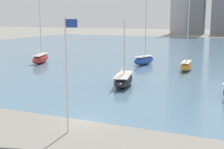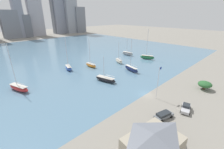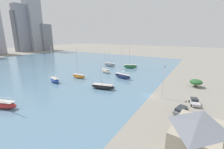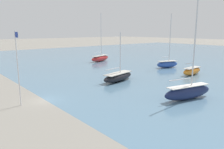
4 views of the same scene
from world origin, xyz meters
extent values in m
plane|color=gray|center=(0.00, 0.00, 0.00)|extent=(500.00, 500.00, 0.00)
cube|color=slate|center=(0.00, 70.00, 0.00)|extent=(180.00, 140.00, 0.00)
cube|color=#9E937F|center=(-18.10, -13.23, 1.91)|extent=(10.65, 8.33, 3.82)
pyramid|color=slate|center=(-18.10, -13.23, 4.35)|extent=(10.65, 8.33, 1.05)
cylinder|color=silver|center=(0.09, -3.53, 5.05)|extent=(0.14, 0.14, 10.10)
cube|color=#1E3899|center=(0.71, -3.53, 9.60)|extent=(1.10, 0.03, 0.70)
cylinder|color=#4C3823|center=(17.11, -11.92, 0.43)|extent=(0.78, 0.78, 0.86)
ellipsoid|color=#285B2D|center=(17.11, -11.92, 1.87)|extent=(4.33, 4.33, 2.01)
cube|color=slate|center=(2.23, 168.98, 14.05)|extent=(15.83, 11.17, 28.09)
cube|color=gray|center=(11.36, 168.45, 29.83)|extent=(8.43, 9.85, 59.65)
cube|color=slate|center=(17.33, 167.43, 11.79)|extent=(7.63, 8.88, 23.57)
cube|color=#9E9EA8|center=(29.52, 169.85, 22.96)|extent=(14.88, 7.12, 45.92)
cube|color=slate|center=(58.72, 175.01, 23.05)|extent=(14.65, 8.05, 46.10)
cube|color=gray|center=(58.91, 173.23, 26.79)|extent=(12.73, 10.56, 53.59)
cube|color=slate|center=(62.05, 173.29, 19.29)|extent=(13.38, 8.92, 38.59)
cube|color=#8E939E|center=(73.26, 170.14, 37.27)|extent=(15.69, 14.60, 74.55)
cube|color=slate|center=(84.54, 168.00, 16.49)|extent=(13.99, 14.85, 32.98)
ellipsoid|color=beige|center=(18.26, 28.83, 0.98)|extent=(4.18, 6.93, 1.96)
cube|color=#BCB7AD|center=(18.26, 28.83, 1.91)|extent=(3.42, 5.68, 0.10)
cube|color=#2D2D33|center=(18.26, 28.83, 0.45)|extent=(0.59, 1.19, 0.88)
cylinder|color=silver|center=(18.45, 29.30, 6.46)|extent=(0.18, 0.18, 9.00)
cylinder|color=silver|center=(17.83, 27.75, 3.06)|extent=(1.36, 3.15, 0.14)
ellipsoid|color=orange|center=(3.80, 33.84, 0.87)|extent=(2.19, 6.97, 1.74)
cube|color=#BCB7AD|center=(3.80, 33.84, 1.69)|extent=(1.79, 5.71, 0.10)
cube|color=#2D2D33|center=(3.80, 33.84, 0.39)|extent=(0.21, 1.25, 0.78)
cylinder|color=silver|center=(3.78, 34.35, 7.80)|extent=(0.18, 0.18, 12.13)
cylinder|color=silver|center=(3.85, 32.52, 2.84)|extent=(0.29, 3.67, 0.14)
ellipsoid|color=black|center=(-2.42, 16.52, 0.85)|extent=(4.50, 9.21, 1.69)
cube|color=#BCB7AD|center=(-2.42, 16.52, 1.64)|extent=(3.69, 7.55, 0.10)
cube|color=#2D2D33|center=(-2.42, 16.52, 0.38)|extent=(0.52, 1.59, 0.76)
cylinder|color=silver|center=(-2.57, 17.16, 5.71)|extent=(0.18, 0.18, 8.05)
cylinder|color=silver|center=(-2.03, 14.84, 2.79)|extent=(1.22, 4.69, 0.14)
ellipsoid|color=#284CA8|center=(-5.98, 37.85, 0.94)|extent=(4.05, 6.95, 1.87)
cube|color=#BCB7AD|center=(-5.98, 37.85, 1.82)|extent=(3.32, 5.70, 0.10)
cube|color=#2D2D33|center=(-5.98, 37.85, 0.42)|extent=(0.49, 1.18, 0.84)
cylinder|color=silver|center=(-5.84, 38.32, 8.24)|extent=(0.18, 0.18, 12.75)
cylinder|color=silver|center=(-6.20, 37.12, 2.97)|extent=(0.86, 2.44, 0.14)
ellipsoid|color=gray|center=(33.69, 35.87, 1.05)|extent=(2.54, 7.95, 2.10)
cube|color=silver|center=(33.69, 35.87, 2.05)|extent=(2.08, 6.52, 0.10)
cube|color=#2D2D33|center=(33.69, 35.87, 0.48)|extent=(0.28, 1.42, 0.94)
cylinder|color=silver|center=(33.65, 36.45, 6.27)|extent=(0.18, 0.18, 8.34)
cylinder|color=silver|center=(33.78, 34.87, 3.20)|extent=(0.41, 3.19, 0.14)
ellipsoid|color=#B72828|center=(-28.08, 31.19, 0.98)|extent=(4.96, 9.27, 1.95)
cube|color=#BCB7AD|center=(-28.08, 31.19, 1.90)|extent=(4.06, 7.61, 0.10)
cube|color=#2D2D33|center=(-28.08, 31.19, 0.44)|extent=(0.66, 1.59, 0.88)
cylinder|color=silver|center=(-28.30, 31.83, 8.83)|extent=(0.18, 0.18, 13.75)
cylinder|color=silver|center=(-27.64, 29.85, 3.05)|extent=(1.44, 4.00, 0.14)
ellipsoid|color=#19234C|center=(13.22, 16.56, 1.06)|extent=(3.62, 9.00, 2.11)
cube|color=silver|center=(13.22, 16.56, 2.06)|extent=(2.97, 7.38, 0.10)
cube|color=#2D2D33|center=(13.22, 16.56, 0.48)|extent=(0.50, 1.59, 0.95)
cylinder|color=silver|center=(13.37, 17.21, 8.32)|extent=(0.18, 0.18, 12.42)
cylinder|color=silver|center=(12.88, 15.03, 3.21)|extent=(1.12, 4.39, 0.14)
ellipsoid|color=#236B3D|center=(35.02, 22.45, 1.09)|extent=(4.90, 8.09, 2.18)
cube|color=beige|center=(35.02, 22.45, 2.13)|extent=(4.02, 6.63, 0.10)
cube|color=#2D2D33|center=(35.02, 22.45, 0.49)|extent=(0.70, 1.38, 0.98)
cylinder|color=silver|center=(34.79, 23.00, 9.48)|extent=(0.18, 0.18, 14.60)
cylinder|color=silver|center=(35.36, 21.65, 3.28)|extent=(1.27, 2.76, 0.14)
cube|color=#B7B7BC|center=(-0.02, -12.33, 0.69)|extent=(5.06, 3.14, 0.72)
cube|color=#23282D|center=(0.48, -12.20, 1.38)|extent=(2.36, 2.20, 0.65)
cylinder|color=black|center=(1.12, -10.98, 0.33)|extent=(0.72, 0.44, 0.67)
cylinder|color=black|center=(1.65, -12.92, 0.33)|extent=(0.72, 0.44, 0.67)
cylinder|color=black|center=(-1.69, -11.75, 0.33)|extent=(0.72, 0.44, 0.67)
cylinder|color=black|center=(-1.16, -13.69, 0.33)|extent=(0.72, 0.44, 0.67)
cube|color=slate|center=(-6.81, -9.69, 0.65)|extent=(5.38, 3.18, 0.62)
cube|color=#23282D|center=(-7.01, -9.63, 1.26)|extent=(3.85, 2.56, 0.60)
cylinder|color=black|center=(-5.04, -9.16, 0.34)|extent=(0.72, 0.44, 0.68)
cylinder|color=black|center=(-5.56, -11.04, 0.34)|extent=(0.72, 0.44, 0.68)
cylinder|color=black|center=(-8.06, -8.33, 0.34)|extent=(0.72, 0.44, 0.68)
cylinder|color=black|center=(-8.58, -10.21, 0.34)|extent=(0.72, 0.44, 0.68)
camera|label=1|loc=(14.13, -26.18, 10.06)|focal=50.00mm
camera|label=2|loc=(-37.21, -22.35, 23.80)|focal=24.00mm
camera|label=3|loc=(-44.29, -12.13, 18.45)|focal=24.00mm
camera|label=4|loc=(30.00, -12.25, 10.12)|focal=35.00mm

